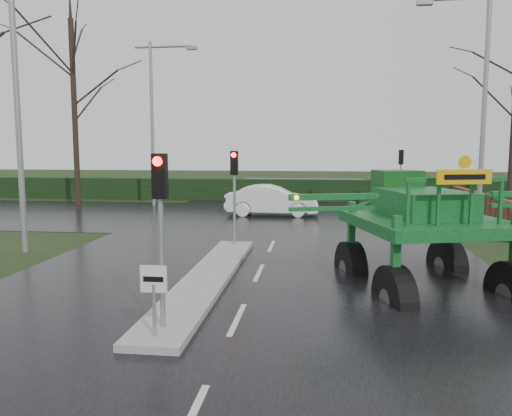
# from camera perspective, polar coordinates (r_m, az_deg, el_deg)

# --- Properties ---
(ground) EXTENTS (140.00, 140.00, 0.00)m
(ground) POSITION_cam_1_polar(r_m,az_deg,el_deg) (10.83, -2.15, -12.68)
(ground) COLOR black
(ground) RESTS_ON ground
(road_main) EXTENTS (14.00, 80.00, 0.02)m
(road_main) POSITION_cam_1_polar(r_m,az_deg,el_deg) (20.46, 2.30, -3.33)
(road_main) COLOR black
(road_main) RESTS_ON ground
(road_cross) EXTENTS (80.00, 12.00, 0.02)m
(road_cross) POSITION_cam_1_polar(r_m,az_deg,el_deg) (26.38, 3.37, -1.03)
(road_cross) COLOR black
(road_cross) RESTS_ON ground
(median_island) EXTENTS (1.20, 10.00, 0.16)m
(median_island) POSITION_cam_1_polar(r_m,az_deg,el_deg) (13.86, -5.53, -7.96)
(median_island) COLOR gray
(median_island) RESTS_ON ground
(hedge_row) EXTENTS (44.00, 0.90, 1.50)m
(hedge_row) POSITION_cam_1_polar(r_m,az_deg,el_deg) (34.24, 4.22, 2.03)
(hedge_row) COLOR black
(hedge_row) RESTS_ON ground
(brick_wall) EXTENTS (0.40, 20.00, 1.20)m
(brick_wall) POSITION_cam_1_polar(r_m,az_deg,el_deg) (27.71, 25.60, -0.08)
(brick_wall) COLOR #592D1E
(brick_wall) RESTS_ON ground
(keep_left_sign) EXTENTS (0.50, 0.07, 1.35)m
(keep_left_sign) POSITION_cam_1_polar(r_m,az_deg,el_deg) (9.42, -11.60, -9.08)
(keep_left_sign) COLOR gray
(keep_left_sign) RESTS_ON ground
(traffic_signal_near) EXTENTS (0.26, 0.33, 3.52)m
(traffic_signal_near) POSITION_cam_1_polar(r_m,az_deg,el_deg) (9.59, -10.88, 0.55)
(traffic_signal_near) COLOR gray
(traffic_signal_near) RESTS_ON ground
(traffic_signal_mid) EXTENTS (0.26, 0.33, 3.52)m
(traffic_signal_mid) POSITION_cam_1_polar(r_m,az_deg,el_deg) (17.84, -2.50, 3.53)
(traffic_signal_mid) COLOR gray
(traffic_signal_mid) RESTS_ON ground
(traffic_signal_far) EXTENTS (0.26, 0.33, 3.52)m
(traffic_signal_far) POSITION_cam_1_polar(r_m,az_deg,el_deg) (30.49, 16.22, 4.65)
(traffic_signal_far) COLOR gray
(traffic_signal_far) RESTS_ON ground
(street_light_left_near) EXTENTS (3.85, 0.30, 10.00)m
(street_light_left_near) POSITION_cam_1_polar(r_m,az_deg,el_deg) (18.99, -24.98, 13.39)
(street_light_left_near) COLOR gray
(street_light_left_near) RESTS_ON ground
(street_light_right) EXTENTS (3.85, 0.30, 10.00)m
(street_light_right) POSITION_cam_1_polar(r_m,az_deg,el_deg) (23.15, 23.97, 12.15)
(street_light_right) COLOR gray
(street_light_right) RESTS_ON ground
(street_light_left_far) EXTENTS (3.85, 0.30, 10.00)m
(street_light_left_far) POSITION_cam_1_polar(r_m,az_deg,el_deg) (31.73, -11.29, 11.01)
(street_light_left_far) COLOR gray
(street_light_left_far) RESTS_ON ground
(tree_left_far) EXTENTS (7.70, 7.70, 13.26)m
(tree_left_far) POSITION_cam_1_polar(r_m,az_deg,el_deg) (31.63, -20.14, 12.85)
(tree_left_far) COLOR black
(tree_left_far) RESTS_ON ground
(crop_sprayer) EXTENTS (7.47, 5.58, 4.31)m
(crop_sprayer) POSITION_cam_1_polar(r_m,az_deg,el_deg) (12.26, 15.42, -0.80)
(crop_sprayer) COLOR black
(crop_sprayer) RESTS_ON ground
(white_sedan) EXTENTS (5.01, 1.89, 1.63)m
(white_sedan) POSITION_cam_1_polar(r_m,az_deg,el_deg) (26.92, 1.81, -0.88)
(white_sedan) COLOR white
(white_sedan) RESTS_ON ground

